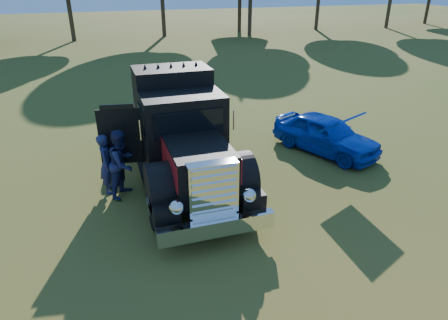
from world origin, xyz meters
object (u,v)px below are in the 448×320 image
(diamond_t_truck, at_px, (181,138))
(hotrod_coupe, at_px, (326,134))
(spectator_far, at_px, (122,163))
(spectator_near, at_px, (107,164))

(diamond_t_truck, distance_m, hotrod_coupe, 4.92)
(diamond_t_truck, relative_size, hotrod_coupe, 1.72)
(spectator_far, bearing_deg, diamond_t_truck, -42.77)
(diamond_t_truck, height_order, hotrod_coupe, diamond_t_truck)
(hotrod_coupe, xyz_separation_m, spectator_far, (-6.46, -0.84, 0.28))
(hotrod_coupe, bearing_deg, spectator_far, -172.60)
(hotrod_coupe, height_order, spectator_near, hotrod_coupe)
(hotrod_coupe, bearing_deg, spectator_near, -175.41)
(spectator_near, xyz_separation_m, spectator_far, (0.38, -0.29, 0.09))
(diamond_t_truck, bearing_deg, hotrod_coupe, 5.92)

